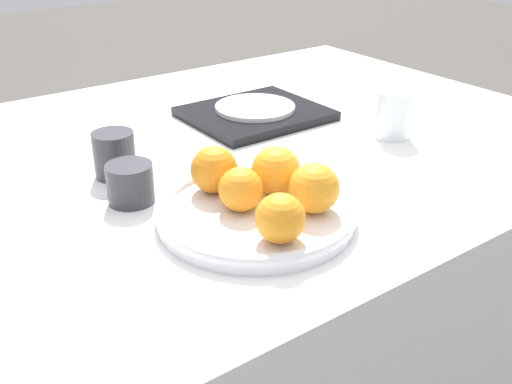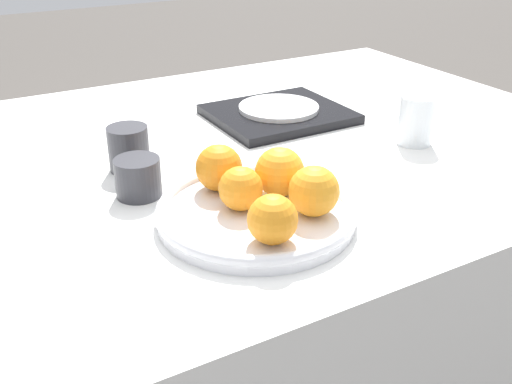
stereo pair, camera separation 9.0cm
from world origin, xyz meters
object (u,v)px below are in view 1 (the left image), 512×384
Objects in this scene: orange_0 at (241,189)px; serving_tray at (255,114)px; cup_1 at (130,183)px; orange_3 at (280,218)px; fruit_platter at (256,212)px; orange_1 at (276,171)px; orange_2 at (214,170)px; orange_4 at (314,188)px; side_plate at (255,107)px; cup_0 at (114,154)px; water_glass at (393,114)px.

serving_tray is at bearing 51.52° from orange_0.
orange_3 is at bearing -69.70° from cup_1.
cup_1 is at bearing 126.14° from fruit_platter.
orange_1 reaches higher than orange_2.
orange_4 is 0.43× the size of side_plate.
orange_2 reaches higher than fruit_platter.
cup_0 is (-0.38, -0.10, 0.02)m from side_plate.
serving_tray is (0.30, 0.37, -0.04)m from orange_0.
orange_1 is (0.06, 0.03, 0.04)m from fruit_platter.
serving_tray is (0.22, 0.36, -0.05)m from orange_1.
fruit_platter is 0.10m from orange_4.
orange_4 is 0.78× the size of water_glass.
orange_4 reaches higher than orange_0.
orange_0 is (-0.02, 0.01, 0.04)m from fruit_platter.
orange_0 is 0.11m from orange_3.
serving_tray is at bearing 45.10° from orange_2.
orange_4 is 0.94× the size of cup_0.
orange_1 is 0.42m from serving_tray.
fruit_platter is 4.08× the size of orange_2.
orange_4 is at bearing -62.95° from cup_0.
water_glass is at bearing -16.29° from cup_0.
orange_3 is at bearing -78.35° from cup_0.
cup_1 is (-0.02, -0.11, -0.01)m from cup_0.
water_glass is at bearing -58.41° from serving_tray.
cup_1 is (-0.40, -0.21, 0.01)m from side_plate.
orange_1 reaches higher than side_plate.
orange_3 is at bearing -94.33° from orange_0.
side_plate is (0.00, 0.00, 0.02)m from serving_tray.
fruit_platter is 4.05× the size of orange_4.
water_glass is (0.44, 0.12, 0.03)m from fruit_platter.
side_plate is at bearing 15.07° from cup_0.
orange_3 is 0.86× the size of cup_0.
cup_1 is at bearing 174.95° from water_glass.
cup_0 is 1.07× the size of cup_1.
cup_1 is (-0.18, 0.15, -0.03)m from orange_1.
orange_2 is at bearing 88.78° from orange_0.
cup_0 is at bearing 110.45° from fruit_platter.
orange_4 is 0.30m from cup_1.
cup_1 reaches higher than serving_tray.
orange_1 reaches higher than orange_4.
cup_0 reaches higher than side_plate.
serving_tray is (-0.16, 0.26, -0.04)m from water_glass.
orange_0 reaches higher than cup_1.
orange_2 is at bearing -134.90° from serving_tray.
cup_1 is at bearing 141.32° from orange_1.
cup_1 is (-0.11, 0.08, -0.03)m from orange_2.
orange_4 is (0.09, -0.07, 0.00)m from orange_0.
cup_1 is at bearing -101.22° from cup_0.
side_plate is (-0.16, 0.26, -0.02)m from water_glass.
serving_tray is 0.45m from cup_1.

